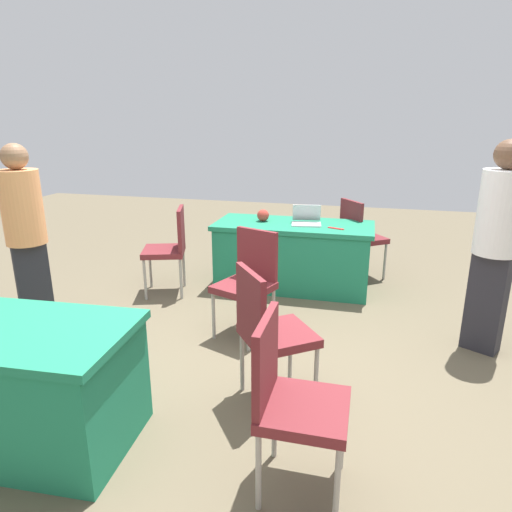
{
  "coord_description": "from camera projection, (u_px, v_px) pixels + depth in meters",
  "views": [
    {
      "loc": [
        -0.78,
        2.9,
        1.88
      ],
      "look_at": [
        0.02,
        -0.2,
        0.9
      ],
      "focal_mm": 31.75,
      "sensor_mm": 36.0,
      "label": 1
    }
  ],
  "objects": [
    {
      "name": "person_attendee_standing",
      "position": [
        26.0,
        230.0,
        3.97
      ],
      "size": [
        0.48,
        0.48,
        1.68
      ],
      "rotation": [
        0.0,
        0.0,
        3.96
      ],
      "color": "#26262D",
      "rests_on": "ground"
    },
    {
      "name": "chair_aisle",
      "position": [
        170.0,
        245.0,
        4.92
      ],
      "size": [
        0.56,
        0.56,
        0.96
      ],
      "rotation": [
        0.0,
        0.0,
        -1.24
      ],
      "color": "#9E9993",
      "rests_on": "ground"
    },
    {
      "name": "person_presenter",
      "position": [
        497.0,
        238.0,
        3.57
      ],
      "size": [
        0.46,
        0.46,
        1.73
      ],
      "rotation": [
        0.0,
        0.0,
        2.64
      ],
      "color": "#26262D",
      "rests_on": "ground"
    },
    {
      "name": "chair_by_pillar",
      "position": [
        359.0,
        234.0,
        5.41
      ],
      "size": [
        0.62,
        0.62,
        0.96
      ],
      "rotation": [
        0.0,
        0.0,
        2.22
      ],
      "color": "#9E9993",
      "rests_on": "ground"
    },
    {
      "name": "scissors_red",
      "position": [
        336.0,
        228.0,
        4.82
      ],
      "size": [
        0.18,
        0.1,
        0.01
      ],
      "primitive_type": "cube",
      "rotation": [
        0.0,
        0.0,
        2.77
      ],
      "color": "red",
      "rests_on": "table_foreground"
    },
    {
      "name": "chair_tucked_right",
      "position": [
        290.0,
        395.0,
        2.26
      ],
      "size": [
        0.44,
        0.44,
        0.96
      ],
      "rotation": [
        0.0,
        0.0,
        1.58
      ],
      "color": "#9E9993",
      "rests_on": "ground"
    },
    {
      "name": "table_mid_left",
      "position": [
        14.0,
        384.0,
        2.67
      ],
      "size": [
        1.48,
        0.86,
        0.75
      ],
      "rotation": [
        0.0,
        0.0,
        0.06
      ],
      "color": "#1E7A56",
      "rests_on": "ground"
    },
    {
      "name": "table_foreground",
      "position": [
        293.0,
        255.0,
        5.17
      ],
      "size": [
        1.77,
        0.78,
        0.75
      ],
      "rotation": [
        0.0,
        0.0,
        0.01
      ],
      "color": "#1E7A56",
      "rests_on": "ground"
    },
    {
      "name": "laptop_silver",
      "position": [
        306.0,
        221.0,
        5.02
      ],
      "size": [
        0.36,
        0.33,
        0.21
      ],
      "rotation": [
        0.0,
        0.0,
        0.14
      ],
      "color": "silver",
      "rests_on": "table_foreground"
    },
    {
      "name": "ground_plane",
      "position": [
        252.0,
        377.0,
        3.42
      ],
      "size": [
        14.4,
        14.4,
        0.0
      ],
      "primitive_type": "plane",
      "color": "brown"
    },
    {
      "name": "chair_near_front",
      "position": [
        249.0,
        277.0,
        3.97
      ],
      "size": [
        0.57,
        0.57,
        0.95
      ],
      "rotation": [
        0.0,
        0.0,
        -0.37
      ],
      "color": "#9E9993",
      "rests_on": "ground"
    },
    {
      "name": "chair_tucked_left",
      "position": [
        269.0,
        327.0,
        2.98
      ],
      "size": [
        0.62,
        0.62,
        0.97
      ],
      "rotation": [
        0.0,
        0.0,
        2.22
      ],
      "color": "#9E9993",
      "rests_on": "ground"
    },
    {
      "name": "yarn_ball",
      "position": [
        263.0,
        215.0,
        5.15
      ],
      "size": [
        0.14,
        0.14,
        0.14
      ],
      "primitive_type": "sphere",
      "color": "#B2382D",
      "rests_on": "table_foreground"
    }
  ]
}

